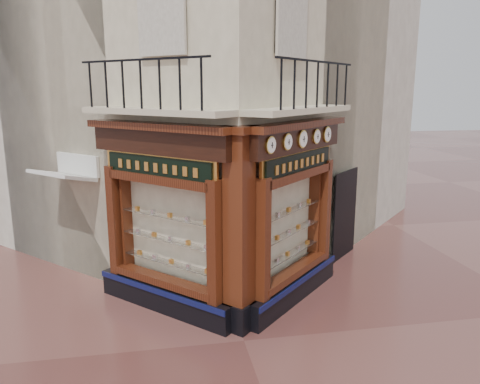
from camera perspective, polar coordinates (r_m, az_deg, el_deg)
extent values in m
plane|color=#552C27|center=(9.21, 0.49, -17.68)|extent=(80.00, 80.00, 0.00)
cube|color=beige|center=(14.12, -4.41, 18.03)|extent=(11.31, 11.31, 12.00)
cube|color=beige|center=(16.50, -14.21, 15.16)|extent=(11.31, 11.31, 11.00)
cube|color=beige|center=(16.95, 3.36, 15.43)|extent=(11.31, 11.31, 11.00)
cube|color=black|center=(10.32, -9.22, -12.63)|extent=(2.72, 2.72, 0.55)
cube|color=#0C113D|center=(10.11, -10.02, -11.88)|extent=(2.50, 2.50, 0.12)
cube|color=#341309|center=(8.91, -2.99, -6.22)|extent=(0.37, 0.37, 2.45)
cube|color=#341309|center=(10.78, -14.90, -3.30)|extent=(0.37, 0.37, 2.45)
cube|color=beige|center=(10.02, -8.21, -4.34)|extent=(1.80, 1.80, 2.10)
cube|color=black|center=(9.43, -9.84, 6.04)|extent=(2.69, 2.69, 0.50)
cube|color=#341309|center=(9.35, -10.21, 7.88)|extent=(2.86, 2.86, 0.14)
cube|color=black|center=(10.73, 6.61, -11.53)|extent=(2.72, 2.72, 0.55)
cube|color=#0C113D|center=(10.57, 7.56, -10.68)|extent=(2.50, 2.50, 0.12)
cube|color=#341309|center=(9.06, 2.63, -5.90)|extent=(0.37, 0.37, 2.45)
cube|color=#341309|center=(11.43, 10.11, -2.16)|extent=(0.37, 0.37, 2.45)
cube|color=beige|center=(10.38, 5.20, -3.68)|extent=(1.80, 1.80, 2.10)
cube|color=black|center=(9.87, 6.99, 6.41)|extent=(2.69, 2.69, 0.50)
cube|color=#341309|center=(9.81, 7.40, 8.18)|extent=(2.86, 2.86, 0.14)
cube|color=black|center=(9.51, -0.10, -14.76)|extent=(0.78, 0.78, 0.55)
cube|color=#341309|center=(8.80, -0.10, -3.55)|extent=(0.64, 0.64, 3.50)
cube|color=#341309|center=(8.48, -0.10, 7.62)|extent=(0.85, 0.85, 0.14)
cube|color=beige|center=(9.32, -10.37, 9.65)|extent=(2.97, 2.97, 0.12)
cube|color=black|center=(9.09, -12.13, 15.50)|extent=(2.36, 2.36, 0.04)
cube|color=beige|center=(9.79, 7.55, 9.87)|extent=(2.97, 2.97, 0.12)
cube|color=black|center=(9.64, 9.53, 15.42)|extent=(2.36, 2.36, 0.04)
cylinder|color=gold|center=(8.62, 3.71, 5.73)|extent=(0.27, 0.27, 0.33)
cylinder|color=white|center=(8.60, 3.88, 5.72)|extent=(0.21, 0.21, 0.28)
cube|color=black|center=(8.60, 3.97, 5.71)|extent=(0.02, 0.02, 0.11)
cube|color=black|center=(8.60, 3.97, 5.71)|extent=(0.07, 0.07, 0.01)
cylinder|color=gold|center=(9.16, 5.76, 6.10)|extent=(0.27, 0.27, 0.33)
cylinder|color=white|center=(9.15, 5.93, 6.09)|extent=(0.21, 0.21, 0.28)
cube|color=black|center=(9.14, 6.01, 6.08)|extent=(0.02, 0.02, 0.11)
cube|color=black|center=(9.14, 6.01, 6.08)|extent=(0.07, 0.07, 0.01)
cylinder|color=gold|center=(9.72, 7.59, 6.42)|extent=(0.30, 0.30, 0.37)
cylinder|color=white|center=(9.71, 7.75, 6.41)|extent=(0.24, 0.24, 0.32)
cube|color=black|center=(9.70, 7.83, 6.40)|extent=(0.02, 0.02, 0.12)
cube|color=black|center=(9.70, 7.83, 6.40)|extent=(0.07, 0.07, 0.01)
cylinder|color=gold|center=(10.30, 9.26, 6.71)|extent=(0.26, 0.26, 0.32)
cylinder|color=white|center=(10.29, 9.41, 6.69)|extent=(0.21, 0.21, 0.28)
cube|color=black|center=(10.28, 9.49, 6.69)|extent=(0.02, 0.02, 0.11)
cube|color=black|center=(10.28, 9.49, 6.69)|extent=(0.07, 0.07, 0.01)
cylinder|color=gold|center=(10.80, 10.53, 6.92)|extent=(0.29, 0.29, 0.36)
cylinder|color=white|center=(10.79, 10.67, 6.91)|extent=(0.23, 0.23, 0.31)
cube|color=black|center=(10.78, 10.74, 6.90)|extent=(0.02, 0.02, 0.12)
cube|color=black|center=(10.78, 10.74, 6.90)|extent=(0.07, 0.07, 0.01)
cube|color=gold|center=(9.47, -9.90, 3.01)|extent=(2.15, 2.15, 0.57)
cube|color=black|center=(9.44, -10.07, 2.97)|extent=(2.00, 2.00, 0.43)
cube|color=gold|center=(9.92, 7.12, 3.52)|extent=(2.15, 2.15, 0.58)
cube|color=black|center=(9.90, 7.32, 3.50)|extent=(2.00, 2.00, 0.43)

